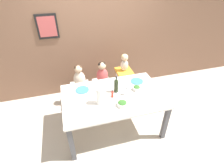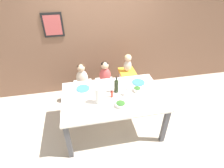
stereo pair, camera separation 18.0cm
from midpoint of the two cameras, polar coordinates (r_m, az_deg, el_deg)
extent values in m
plane|color=#BCB2A3|center=(3.40, -1.19, -13.69)|extent=(14.00, 14.00, 0.00)
cube|color=brown|center=(3.77, -6.90, 16.26)|extent=(10.00, 0.06, 2.70)
cube|color=black|center=(3.65, -21.77, 17.00)|extent=(0.38, 0.02, 0.46)
cube|color=#B74C4C|center=(3.63, -21.78, 16.94)|extent=(0.31, 0.00, 0.37)
cube|color=white|center=(2.89, -1.37, -4.11)|extent=(1.66, 1.05, 0.03)
cube|color=#4C4C51|center=(2.80, -14.95, -18.56)|extent=(0.07, 0.07, 0.71)
cube|color=#4C4C51|center=(3.07, 15.36, -12.24)|extent=(0.07, 0.07, 0.71)
cube|color=#4C4C51|center=(3.44, -15.83, -6.23)|extent=(0.07, 0.07, 0.71)
cube|color=#4C4C51|center=(3.67, 8.56, -2.11)|extent=(0.07, 0.07, 0.71)
cylinder|color=silver|center=(3.69, -13.19, -5.59)|extent=(0.04, 0.04, 0.41)
cylinder|color=silver|center=(3.70, -8.79, -4.89)|extent=(0.04, 0.04, 0.41)
cylinder|color=silver|center=(3.91, -13.53, -2.94)|extent=(0.04, 0.04, 0.41)
cylinder|color=silver|center=(3.92, -9.40, -2.29)|extent=(0.04, 0.04, 0.41)
cube|color=silver|center=(3.66, -11.64, -1.11)|extent=(0.38, 0.42, 0.05)
cylinder|color=silver|center=(3.71, -5.94, -4.42)|extent=(0.04, 0.04, 0.41)
cylinder|color=silver|center=(3.75, -1.65, -3.70)|extent=(0.04, 0.04, 0.41)
cylinder|color=silver|center=(3.93, -6.71, -1.85)|extent=(0.04, 0.04, 0.41)
cylinder|color=silver|center=(3.97, -2.66, -1.20)|extent=(0.04, 0.04, 0.41)
cube|color=silver|center=(3.70, -4.39, 0.03)|extent=(0.38, 0.42, 0.05)
cylinder|color=silver|center=(3.74, 1.22, -1.62)|extent=(0.04, 0.04, 0.64)
cylinder|color=silver|center=(3.80, 4.73, -1.02)|extent=(0.04, 0.04, 0.64)
cylinder|color=silver|center=(3.93, 0.21, 0.43)|extent=(0.04, 0.04, 0.64)
cylinder|color=silver|center=(3.99, 3.57, 0.96)|extent=(0.04, 0.04, 0.64)
cube|color=gold|center=(3.68, 2.57, 4.07)|extent=(0.32, 0.36, 0.05)
ellipsoid|color=beige|center=(3.55, -12.01, 1.51)|extent=(0.23, 0.16, 0.35)
sphere|color=#D6AD89|center=(3.43, -12.49, 4.76)|extent=(0.15, 0.15, 0.15)
ellipsoid|color=#473323|center=(3.43, -12.55, 5.16)|extent=(0.15, 0.14, 0.11)
ellipsoid|color=#C64C4C|center=(3.59, -4.53, 2.66)|extent=(0.23, 0.16, 0.35)
sphere|color=#D6AD89|center=(3.47, -4.71, 5.91)|extent=(0.15, 0.15, 0.15)
ellipsoid|color=black|center=(3.47, -4.76, 6.32)|extent=(0.15, 0.14, 0.11)
ellipsoid|color=beige|center=(3.60, 2.63, 6.09)|extent=(0.16, 0.11, 0.25)
sphere|color=#D6AD89|center=(3.52, 2.70, 8.58)|extent=(0.14, 0.14, 0.14)
ellipsoid|color=#DBC684|center=(3.52, 2.67, 8.94)|extent=(0.13, 0.13, 0.10)
cylinder|color=#232D19|center=(2.89, -0.41, -0.82)|extent=(0.07, 0.07, 0.22)
cylinder|color=#232D19|center=(2.81, -0.43, 1.64)|extent=(0.03, 0.03, 0.08)
cylinder|color=black|center=(2.79, -0.43, 2.14)|extent=(0.03, 0.03, 0.02)
cylinder|color=white|center=(2.66, -6.01, -3.98)|extent=(0.10, 0.10, 0.27)
cylinder|color=white|center=(2.90, 3.21, -3.42)|extent=(0.06, 0.06, 0.00)
cylinder|color=white|center=(2.88, 3.24, -2.80)|extent=(0.01, 0.01, 0.08)
ellipsoid|color=white|center=(2.83, 3.29, -1.48)|extent=(0.07, 0.07, 0.09)
cylinder|color=silver|center=(2.67, 1.41, -6.64)|extent=(0.16, 0.16, 0.06)
ellipsoid|color=#336628|center=(2.65, 1.42, -6.16)|extent=(0.13, 0.13, 0.04)
cylinder|color=silver|center=(3.00, 6.33, -1.49)|extent=(0.13, 0.13, 0.06)
ellipsoid|color=#336628|center=(2.98, 6.36, -1.03)|extent=(0.11, 0.11, 0.04)
cylinder|color=silver|center=(2.60, -10.86, -9.58)|extent=(0.23, 0.23, 0.01)
cylinder|color=teal|center=(3.05, -11.36, -1.94)|extent=(0.23, 0.23, 0.01)
cylinder|color=teal|center=(3.22, 6.53, 0.87)|extent=(0.23, 0.23, 0.01)
cylinder|color=red|center=(2.81, -1.71, -3.32)|extent=(0.04, 0.04, 0.12)
cone|color=black|center=(2.77, -1.74, -2.16)|extent=(0.03, 0.03, 0.02)
camera|label=1|loc=(0.09, -91.82, -1.29)|focal=28.00mm
camera|label=2|loc=(0.09, 88.18, 1.29)|focal=28.00mm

